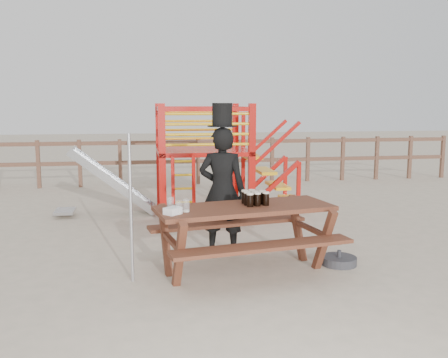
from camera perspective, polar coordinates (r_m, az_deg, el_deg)
ground at (r=6.34m, az=-0.25°, el=-10.68°), size 60.00×60.00×0.00m
back_fence at (r=13.02m, az=-5.18°, el=2.58°), size 15.09×0.09×1.20m
playground_fort at (r=9.61m, az=-2.94°, el=2.49°), size 4.71×1.84×2.10m
picnic_table at (r=6.24m, az=2.35°, el=-5.90°), size 2.40×1.85×0.84m
man_with_hat at (r=6.94m, az=-0.21°, el=-0.95°), size 0.75×0.60×2.11m
metal_pole at (r=5.93m, az=-10.60°, el=-3.36°), size 0.04×0.04×1.76m
parasol_base at (r=6.80m, az=13.00°, el=-9.07°), size 0.46×0.46×0.20m
paper_bag at (r=5.73m, az=-5.88°, el=-3.64°), size 0.23×0.23×0.08m
stout_pints at (r=6.24m, az=3.48°, el=-2.17°), size 0.32×0.33×0.17m
empty_glasses at (r=5.85m, az=-5.23°, el=-3.09°), size 0.26×0.33×0.15m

